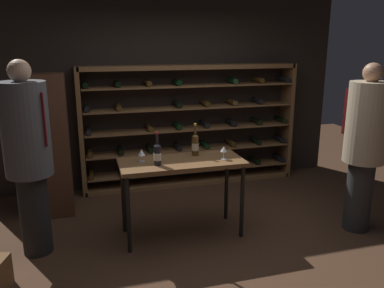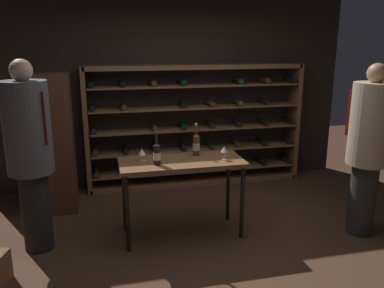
{
  "view_description": "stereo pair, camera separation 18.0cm",
  "coord_description": "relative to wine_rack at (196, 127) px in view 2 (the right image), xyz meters",
  "views": [
    {
      "loc": [
        -1.17,
        -3.43,
        2.05
      ],
      "look_at": [
        -0.1,
        0.31,
        1.03
      ],
      "focal_mm": 36.33,
      "sensor_mm": 36.0,
      "label": 1
    },
    {
      "loc": [
        -0.99,
        -3.48,
        2.05
      ],
      "look_at": [
        -0.1,
        0.31,
        1.03
      ],
      "focal_mm": 36.33,
      "sensor_mm": 36.0,
      "label": 2
    }
  ],
  "objects": [
    {
      "name": "tasting_table",
      "position": [
        -0.53,
        -1.53,
        -0.11
      ],
      "size": [
        1.31,
        0.57,
        0.85
      ],
      "color": "brown",
      "rests_on": "ground"
    },
    {
      "name": "person_guest_khaki",
      "position": [
        -2.02,
        -1.5,
        0.19
      ],
      "size": [
        0.44,
        0.44,
        1.91
      ],
      "rotation": [
        0.0,
        0.0,
        -0.92
      ],
      "color": "black",
      "rests_on": "ground"
    },
    {
      "name": "back_wall",
      "position": [
        -0.33,
        0.21,
        0.61
      ],
      "size": [
        5.24,
        0.1,
        2.94
      ],
      "primitive_type": "cube",
      "color": "black",
      "rests_on": "ground"
    },
    {
      "name": "wine_bottle_red_label",
      "position": [
        -0.81,
        -1.62,
        0.1
      ],
      "size": [
        0.07,
        0.07,
        0.34
      ],
      "color": "black",
      "rests_on": "tasting_table"
    },
    {
      "name": "wine_rack",
      "position": [
        0.0,
        0.0,
        0.0
      ],
      "size": [
        3.15,
        0.32,
        1.75
      ],
      "color": "brown",
      "rests_on": "ground"
    },
    {
      "name": "wine_glass_stemmed_left",
      "position": [
        -0.09,
        -1.6,
        0.09
      ],
      "size": [
        0.07,
        0.07,
        0.14
      ],
      "color": "silver",
      "rests_on": "tasting_table"
    },
    {
      "name": "person_host_in_suit",
      "position": [
        1.39,
        -1.94,
        0.16
      ],
      "size": [
        0.43,
        0.43,
        1.85
      ],
      "rotation": [
        0.0,
        0.0,
        2.18
      ],
      "color": "#292929",
      "rests_on": "ground"
    },
    {
      "name": "wine_bottle_amber_reserve",
      "position": [
        -0.34,
        -1.38,
        0.11
      ],
      "size": [
        0.08,
        0.08,
        0.36
      ],
      "color": "#4C3314",
      "rests_on": "tasting_table"
    },
    {
      "name": "ground_plane",
      "position": [
        -0.33,
        -1.88,
        -0.86
      ],
      "size": [
        10.19,
        10.19,
        0.0
      ],
      "primitive_type": "plane",
      "color": "#472D1E"
    },
    {
      "name": "display_cabinet",
      "position": [
        -1.9,
        -0.57,
        -0.01
      ],
      "size": [
        0.44,
        0.36,
        1.71
      ],
      "primitive_type": "cube",
      "color": "#4C2D1E",
      "rests_on": "ground"
    },
    {
      "name": "wine_glass_stemmed_center",
      "position": [
        -0.94,
        -1.45,
        0.07
      ],
      "size": [
        0.08,
        0.08,
        0.13
      ],
      "color": "silver",
      "rests_on": "tasting_table"
    }
  ]
}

